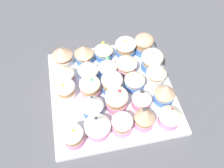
% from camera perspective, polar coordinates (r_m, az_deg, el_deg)
% --- Properties ---
extents(ground_plane, '(1.80, 1.80, 0.03)m').
position_cam_1_polar(ground_plane, '(0.73, 0.00, -2.56)').
color(ground_plane, '#4C4C51').
extents(baking_tray, '(0.36, 0.36, 0.01)m').
position_cam_1_polar(baking_tray, '(0.71, 0.00, -1.66)').
color(baking_tray, silver).
rests_on(baking_tray, ground_plane).
extents(cupcake_0, '(0.06, 0.06, 0.07)m').
position_cam_1_polar(cupcake_0, '(0.64, 13.78, -7.30)').
color(cupcake_0, pink).
rests_on(cupcake_0, baking_tray).
extents(cupcake_1, '(0.06, 0.06, 0.07)m').
position_cam_1_polar(cupcake_1, '(0.68, 12.49, -2.14)').
color(cupcake_1, '#477AC6').
rests_on(cupcake_1, baking_tray).
extents(cupcake_2, '(0.06, 0.06, 0.08)m').
position_cam_1_polar(cupcake_2, '(0.71, 10.63, 2.74)').
color(cupcake_2, white).
rests_on(cupcake_2, baking_tray).
extents(cupcake_3, '(0.07, 0.07, 0.07)m').
position_cam_1_polar(cupcake_3, '(0.74, 9.49, 5.68)').
color(cupcake_3, '#477AC6').
rests_on(cupcake_3, baking_tray).
extents(cupcake_4, '(0.06, 0.06, 0.07)m').
position_cam_1_polar(cupcake_4, '(0.78, 7.58, 9.43)').
color(cupcake_4, '#477AC6').
rests_on(cupcake_4, baking_tray).
extents(cupcake_5, '(0.05, 0.05, 0.08)m').
position_cam_1_polar(cupcake_5, '(0.62, 7.76, -7.93)').
color(cupcake_5, pink).
rests_on(cupcake_5, baking_tray).
extents(cupcake_6, '(0.05, 0.05, 0.07)m').
position_cam_1_polar(cupcake_6, '(0.66, 7.13, -3.49)').
color(cupcake_6, pink).
rests_on(cupcake_6, baking_tray).
extents(cupcake_7, '(0.06, 0.06, 0.07)m').
position_cam_1_polar(cupcake_7, '(0.69, 5.41, 1.35)').
color(cupcake_7, '#477AC6').
rests_on(cupcake_7, baking_tray).
extents(cupcake_8, '(0.06, 0.06, 0.07)m').
position_cam_1_polar(cupcake_8, '(0.72, 3.51, 4.84)').
color(cupcake_8, pink).
rests_on(cupcake_8, baking_tray).
extents(cupcake_9, '(0.07, 0.07, 0.07)m').
position_cam_1_polar(cupcake_9, '(0.77, 3.27, 8.74)').
color(cupcake_9, '#477AC6').
rests_on(cupcake_9, baking_tray).
extents(cupcake_10, '(0.06, 0.06, 0.06)m').
position_cam_1_polar(cupcake_10, '(0.62, 2.25, -9.46)').
color(cupcake_10, pink).
rests_on(cupcake_10, baking_tray).
extents(cupcake_11, '(0.06, 0.06, 0.08)m').
position_cam_1_polar(cupcake_11, '(0.65, 1.36, -3.63)').
color(cupcake_11, pink).
rests_on(cupcake_11, baking_tray).
extents(cupcake_12, '(0.06, 0.06, 0.07)m').
position_cam_1_polar(cupcake_12, '(0.68, -0.33, 0.54)').
color(cupcake_12, '#477AC6').
rests_on(cupcake_12, baking_tray).
extents(cupcake_13, '(0.06, 0.06, 0.07)m').
position_cam_1_polar(cupcake_13, '(0.71, -1.08, 4.24)').
color(cupcake_13, '#477AC6').
rests_on(cupcake_13, baking_tray).
extents(cupcake_14, '(0.06, 0.06, 0.07)m').
position_cam_1_polar(cupcake_14, '(0.76, -2.28, 8.00)').
color(cupcake_14, '#477AC6').
rests_on(cupcake_14, baking_tray).
extents(cupcake_15, '(0.07, 0.07, 0.08)m').
position_cam_1_polar(cupcake_15, '(0.61, -3.55, -9.75)').
color(cupcake_15, pink).
rests_on(cupcake_15, baking_tray).
extents(cupcake_16, '(0.06, 0.06, 0.08)m').
position_cam_1_polar(cupcake_16, '(0.64, -4.73, -5.09)').
color(cupcake_16, '#477AC6').
rests_on(cupcake_16, baking_tray).
extents(cupcake_17, '(0.06, 0.06, 0.07)m').
position_cam_1_polar(cupcake_17, '(0.68, -5.27, -0.57)').
color(cupcake_17, pink).
rests_on(cupcake_17, baking_tray).
extents(cupcake_18, '(0.06, 0.06, 0.08)m').
position_cam_1_polar(cupcake_18, '(0.71, -5.71, 3.42)').
color(cupcake_18, '#477AC6').
rests_on(cupcake_18, baking_tray).
extents(cupcake_19, '(0.06, 0.06, 0.07)m').
position_cam_1_polar(cupcake_19, '(0.75, -6.68, 7.16)').
color(cupcake_19, '#477AC6').
rests_on(cupcake_19, baking_tray).
extents(cupcake_20, '(0.06, 0.06, 0.07)m').
position_cam_1_polar(cupcake_20, '(0.61, -9.36, -12.11)').
color(cupcake_20, pink).
rests_on(cupcake_20, baking_tray).
extents(cupcake_21, '(0.06, 0.06, 0.07)m').
position_cam_1_polar(cupcake_21, '(0.68, -11.03, -1.17)').
color(cupcake_21, white).
rests_on(cupcake_21, baking_tray).
extents(cupcake_22, '(0.06, 0.06, 0.07)m').
position_cam_1_polar(cupcake_22, '(0.71, -11.24, 2.30)').
color(cupcake_22, pink).
rests_on(cupcake_22, baking_tray).
extents(cupcake_23, '(0.06, 0.06, 0.07)m').
position_cam_1_polar(cupcake_23, '(0.76, -11.74, 6.64)').
color(cupcake_23, white).
rests_on(cupcake_23, baking_tray).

